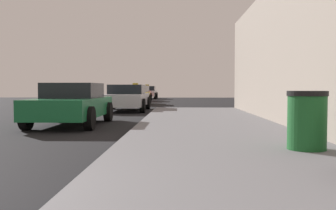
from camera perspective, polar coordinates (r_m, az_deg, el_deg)
trash_bin at (r=6.45m, az=20.04°, el=-2.12°), size 0.63×0.63×0.93m
car_green at (r=11.85m, az=-14.13°, el=0.18°), size 1.92×4.18×1.27m
car_silver at (r=18.68m, az=-6.20°, el=1.13°), size 2.06×4.51×1.27m
car_yellow at (r=25.74m, az=-4.93°, el=1.54°), size 1.93×4.40×1.43m
car_red at (r=32.04m, az=-4.36°, el=1.76°), size 1.98×4.33×1.27m
car_white at (r=38.23m, az=-3.14°, el=1.91°), size 1.97×4.06×1.43m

